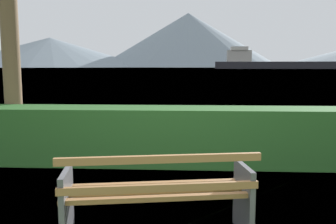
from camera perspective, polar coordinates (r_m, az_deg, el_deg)
water_surface at (r=312.81m, az=3.16°, el=6.95°), size 620.00×620.00×0.00m
park_bench at (r=3.40m, az=-1.63°, el=-13.05°), size 1.80×0.85×0.87m
hedge_row at (r=5.96m, az=0.43°, el=-3.76°), size 13.34×0.80×0.93m
cargo_ship_large at (r=233.90m, az=15.98°, el=7.51°), size 81.80×15.96×13.55m
distant_hills at (r=568.91m, az=10.27°, el=10.12°), size 850.31×364.68×85.37m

